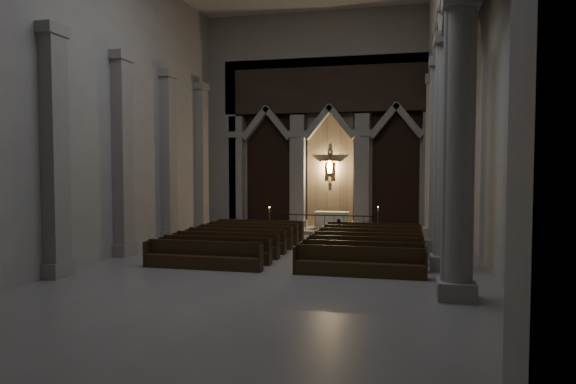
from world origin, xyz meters
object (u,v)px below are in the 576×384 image
Objects in this scene: altar_rail at (325,221)px; candle_stand_left at (269,226)px; altar at (332,220)px; worshipper at (339,231)px; pews at (299,247)px; candle_stand_right at (378,228)px.

candle_stand_left is (-2.92, -0.32, -0.30)m from altar_rail.
worshipper is (0.90, -4.03, -0.06)m from altar.
candle_stand_left is 6.86m from pews.
candle_stand_right is 7.00m from pews.
candle_stand_left is 1.22× the size of worshipper.
candle_stand_left is 4.94m from worshipper.
candle_stand_right is at bearing 56.53° from worshipper.
candle_stand_left is 5.70m from candle_stand_right.
candle_stand_left is 0.92× the size of candle_stand_right.
candle_stand_right reaches higher than worshipper.
altar is 1.22× the size of candle_stand_right.
altar is at bearing 74.33° from altar_rail.
altar is at bearing 21.37° from candle_stand_left.
altar is 7.46m from pews.
candle_stand_right reaches higher than pews.
pews is (-2.77, -6.43, -0.10)m from candle_stand_right.
candle_stand_left is at bearing 115.17° from pews.
pews is 3.62m from worshipper.
candle_stand_right is (5.69, 0.23, 0.03)m from candle_stand_left.
candle_stand_right reaches higher than altar_rail.
altar is 2.72m from candle_stand_right.
candle_stand_left is at bearing 140.31° from worshipper.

